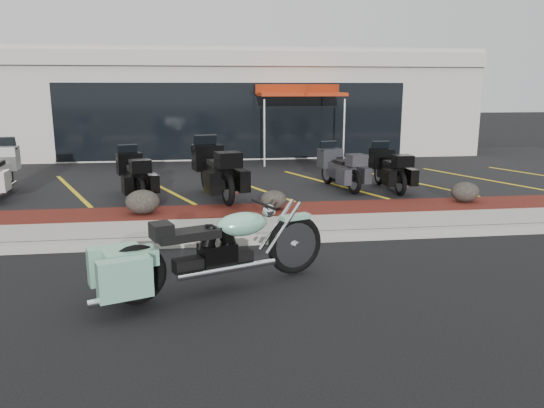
{
  "coord_description": "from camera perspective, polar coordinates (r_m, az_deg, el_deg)",
  "views": [
    {
      "loc": [
        -1.19,
        -7.93,
        2.67
      ],
      "look_at": [
        0.04,
        1.2,
        0.63
      ],
      "focal_mm": 35.0,
      "sensor_mm": 36.0,
      "label": 1
    }
  ],
  "objects": [
    {
      "name": "boulder_mid",
      "position": [
        11.07,
        0.17,
        0.46
      ],
      "size": [
        0.56,
        0.46,
        0.39
      ],
      "primitive_type": "ellipsoid",
      "color": "black",
      "rests_on": "mulch_bed"
    },
    {
      "name": "ground",
      "position": [
        8.46,
        0.79,
        -5.91
      ],
      "size": [
        90.0,
        90.0,
        0.0
      ],
      "primitive_type": "plane",
      "color": "black",
      "rests_on": "ground"
    },
    {
      "name": "touring_grey",
      "position": [
        14.01,
        6.02,
        4.46
      ],
      "size": [
        1.17,
        2.09,
        1.15
      ],
      "primitive_type": null,
      "rotation": [
        0.0,
        0.0,
        1.8
      ],
      "color": "#2F3034",
      "rests_on": "upper_lot"
    },
    {
      "name": "sidewalk",
      "position": [
        9.95,
        -0.56,
        -2.61
      ],
      "size": [
        24.0,
        1.2,
        0.15
      ],
      "primitive_type": "cube",
      "color": "gray",
      "rests_on": "ground"
    },
    {
      "name": "boulder_right",
      "position": [
        12.55,
        20.04,
        1.24
      ],
      "size": [
        0.63,
        0.52,
        0.44
      ],
      "primitive_type": "ellipsoid",
      "color": "black",
      "rests_on": "mulch_bed"
    },
    {
      "name": "dealership_building",
      "position": [
        22.44,
        -4.74,
        10.79
      ],
      "size": [
        18.0,
        8.16,
        4.0
      ],
      "color": "#ADA79C",
      "rests_on": "ground"
    },
    {
      "name": "touring_black_mid",
      "position": [
        13.0,
        -7.1,
        4.37
      ],
      "size": [
        1.48,
        2.56,
        1.4
      ],
      "primitive_type": null,
      "rotation": [
        0.0,
        0.0,
        1.82
      ],
      "color": "black",
      "rests_on": "upper_lot"
    },
    {
      "name": "touring_white",
      "position": [
        14.58,
        -26.69,
        3.87
      ],
      "size": [
        1.04,
        2.34,
        1.33
      ],
      "primitive_type": null,
      "rotation": [
        0.0,
        0.0,
        1.65
      ],
      "color": "beige",
      "rests_on": "upper_lot"
    },
    {
      "name": "mulch_bed",
      "position": [
        11.11,
        -1.33,
        -0.98
      ],
      "size": [
        24.0,
        1.2,
        0.16
      ],
      "primitive_type": "cube",
      "color": "#3B0E0D",
      "rests_on": "ground"
    },
    {
      "name": "popup_canopy",
      "position": [
        18.41,
        2.78,
        11.99
      ],
      "size": [
        3.22,
        3.22,
        2.59
      ],
      "rotation": [
        0.0,
        0.0,
        0.17
      ],
      "color": "silver",
      "rests_on": "upper_lot"
    },
    {
      "name": "upper_lot",
      "position": [
        16.38,
        -3.44,
        3.38
      ],
      "size": [
        26.0,
        9.6,
        0.15
      ],
      "primitive_type": "cube",
      "color": "black",
      "rests_on": "ground"
    },
    {
      "name": "boulder_left",
      "position": [
        10.97,
        -13.75,
        0.22
      ],
      "size": [
        0.69,
        0.57,
        0.49
      ],
      "primitive_type": "ellipsoid",
      "color": "black",
      "rests_on": "mulch_bed"
    },
    {
      "name": "touring_black_rear",
      "position": [
        14.09,
        11.52,
        4.35
      ],
      "size": [
        0.79,
        2.0,
        1.16
      ],
      "primitive_type": null,
      "rotation": [
        0.0,
        0.0,
        1.59
      ],
      "color": "black",
      "rests_on": "upper_lot"
    },
    {
      "name": "hero_cruiser",
      "position": [
        7.62,
        2.48,
        -3.49
      ],
      "size": [
        3.34,
        1.92,
        1.15
      ],
      "primitive_type": null,
      "rotation": [
        0.0,
        0.0,
        0.36
      ],
      "color": "#7BC0A1",
      "rests_on": "ground"
    },
    {
      "name": "traffic_cone",
      "position": [
        15.62,
        -5.01,
        3.95
      ],
      "size": [
        0.44,
        0.44,
        0.41
      ],
      "primitive_type": "cone",
      "rotation": [
        0.0,
        0.0,
        -0.42
      ],
      "color": "#FC5F08",
      "rests_on": "upper_lot"
    },
    {
      "name": "touring_black_front",
      "position": [
        13.26,
        -15.15,
        3.7
      ],
      "size": [
        1.32,
        2.16,
        1.18
      ],
      "primitive_type": null,
      "rotation": [
        0.0,
        0.0,
        1.86
      ],
      "color": "black",
      "rests_on": "upper_lot"
    },
    {
      "name": "curb",
      "position": [
        9.28,
        -0.03,
        -3.73
      ],
      "size": [
        24.0,
        0.25,
        0.15
      ],
      "primitive_type": "cube",
      "color": "gray",
      "rests_on": "ground"
    }
  ]
}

